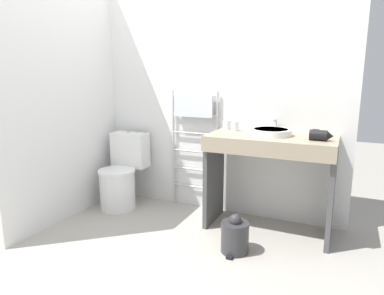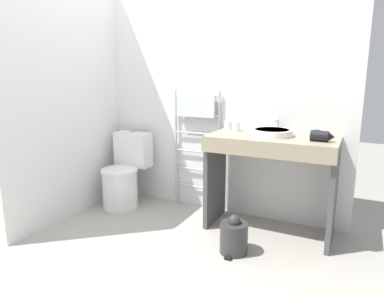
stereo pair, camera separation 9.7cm
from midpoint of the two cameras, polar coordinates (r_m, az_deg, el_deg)
ground_plane at (r=2.74m, az=-5.93°, el=-18.75°), size 12.00×12.00×0.00m
wall_back at (r=3.51m, az=5.09°, el=8.92°), size 2.66×0.12×2.42m
wall_side at (r=3.64m, az=-18.28°, el=8.48°), size 0.12×1.84×2.42m
toilet at (r=3.77m, az=-10.47°, el=-4.58°), size 0.40×0.54×0.79m
towel_radiator at (r=3.52m, az=1.47°, el=3.91°), size 0.52×0.06×1.24m
vanity_counter at (r=3.09m, az=13.80°, el=-3.19°), size 1.09×0.54×0.88m
sink_basin at (r=3.07m, az=14.06°, el=2.48°), size 0.36×0.36×0.06m
faucet at (r=3.25m, az=14.86°, el=3.87°), size 0.02×0.10×0.13m
cup_near_wall at (r=3.34m, az=6.93°, el=3.72°), size 0.08×0.08×0.08m
cup_near_edge at (r=3.25m, az=8.26°, el=3.48°), size 0.07×0.07×0.09m
hair_dryer at (r=2.93m, az=21.57°, el=1.83°), size 0.18×0.18×0.09m
trash_bin at (r=2.84m, az=7.98°, el=-14.49°), size 0.22×0.26×0.32m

